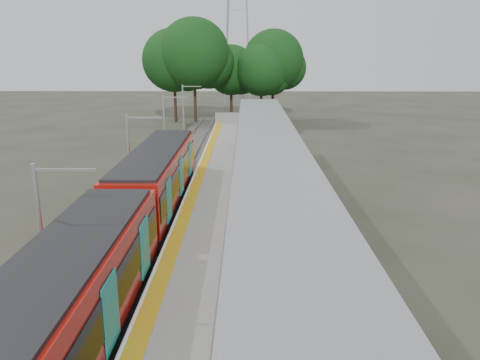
# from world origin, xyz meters

# --- Properties ---
(trackbed) EXTENTS (3.00, 70.00, 0.24)m
(trackbed) POSITION_xyz_m (-4.50, 20.00, 0.12)
(trackbed) COLOR #59544C
(trackbed) RESTS_ON ground
(platform) EXTENTS (6.00, 50.00, 1.00)m
(platform) POSITION_xyz_m (0.00, 20.00, 0.50)
(platform) COLOR gray
(platform) RESTS_ON ground
(tactile_strip) EXTENTS (0.60, 50.00, 0.02)m
(tactile_strip) POSITION_xyz_m (-2.55, 20.00, 1.01)
(tactile_strip) COLOR gold
(tactile_strip) RESTS_ON platform
(end_fence) EXTENTS (6.00, 0.10, 1.20)m
(end_fence) POSITION_xyz_m (0.00, 44.95, 1.60)
(end_fence) COLOR #9EA0A5
(end_fence) RESTS_ON platform
(train) EXTENTS (2.74, 27.60, 3.62)m
(train) POSITION_xyz_m (-4.50, 10.76, 2.05)
(train) COLOR black
(train) RESTS_ON ground
(canopy) EXTENTS (3.27, 38.00, 3.66)m
(canopy) POSITION_xyz_m (1.61, 16.19, 4.20)
(canopy) COLOR #9EA0A5
(canopy) RESTS_ON platform
(tree_cluster) EXTENTS (20.33, 11.91, 12.81)m
(tree_cluster) POSITION_xyz_m (-2.63, 53.14, 7.61)
(tree_cluster) COLOR #382316
(tree_cluster) RESTS_ON ground
(catenary_masts) EXTENTS (2.08, 48.16, 5.40)m
(catenary_masts) POSITION_xyz_m (-6.22, 19.00, 2.91)
(catenary_masts) COLOR #9EA0A5
(catenary_masts) RESTS_ON ground
(bench_mid) EXTENTS (0.45, 1.43, 0.97)m
(bench_mid) POSITION_xyz_m (2.09, 21.09, 1.51)
(bench_mid) COLOR #100E47
(bench_mid) RESTS_ON platform
(bench_far) EXTENTS (1.01, 1.62, 1.06)m
(bench_far) POSITION_xyz_m (1.39, 35.16, 1.56)
(bench_far) COLOR #100E47
(bench_far) RESTS_ON platform
(info_pillar_near) EXTENTS (0.44, 0.44, 1.94)m
(info_pillar_near) POSITION_xyz_m (1.67, 11.50, 1.84)
(info_pillar_near) COLOR beige
(info_pillar_near) RESTS_ON platform
(info_pillar_far) EXTENTS (0.41, 0.41, 1.81)m
(info_pillar_far) POSITION_xyz_m (0.53, 25.69, 1.78)
(info_pillar_far) COLOR beige
(info_pillar_far) RESTS_ON platform
(litter_bin) EXTENTS (0.47, 0.47, 0.79)m
(litter_bin) POSITION_xyz_m (2.40, 13.20, 1.40)
(litter_bin) COLOR #9EA0A5
(litter_bin) RESTS_ON platform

